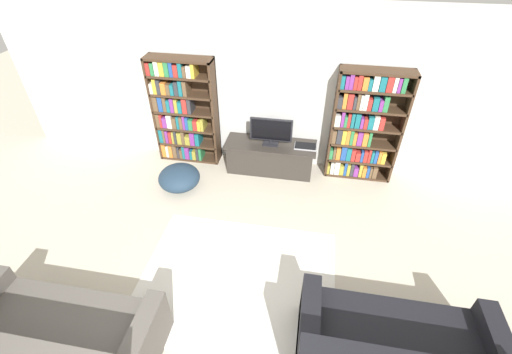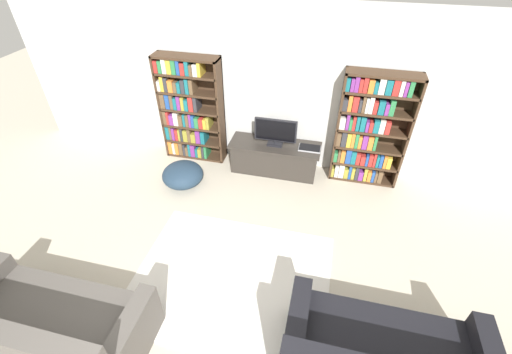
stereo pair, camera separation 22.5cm
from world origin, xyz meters
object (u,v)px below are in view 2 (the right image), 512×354
Objects in this scene: couch_left_sectional at (48,330)px; beanbag_ottoman at (183,175)px; tv_stand at (275,157)px; bookshelf_right at (368,130)px; television at (276,132)px; laptop at (310,148)px; bookshelf_left at (188,110)px.

beanbag_ottoman is at bearing 85.42° from couch_left_sectional.
tv_stand reaches higher than beanbag_ottoman.
television is (-1.38, -0.14, -0.14)m from bookshelf_right.
beanbag_ottoman is (-1.90, -0.71, -0.35)m from laptop.
tv_stand is at bearing 90.00° from television.
couch_left_sectional reaches higher than laptop.
laptop is (2.07, -0.13, -0.36)m from bookshelf_left.
bookshelf_left is 2.67× the size of television.
beanbag_ottoman is at bearing -152.23° from tv_stand.
laptop is 0.18× the size of couch_left_sectional.
bookshelf_right is 1.40m from television.
beanbag_ottoman is (-1.35, -0.71, -0.08)m from tv_stand.
television is 0.36× the size of couch_left_sectional.
television reaches higher than beanbag_ottoman.
laptop is at bearing -170.87° from bookshelf_right.
tv_stand is 0.78× the size of couch_left_sectional.
bookshelf_left and bookshelf_right have the same top height.
bookshelf_left is 1.11m from beanbag_ottoman.
television is 0.60m from laptop.
bookshelf_right reaches higher than couch_left_sectional.
bookshelf_left is 1.64m from tv_stand.
couch_left_sectional is (-2.12, -3.45, -0.24)m from laptop.
tv_stand is 0.50m from television.
laptop is 0.54× the size of beanbag_ottoman.
tv_stand is at bearing -174.51° from bookshelf_right.
bookshelf_left is 0.95× the size of couch_left_sectional.
beanbag_ottoman is at bearing -159.57° from laptop.
bookshelf_right reaches higher than laptop.
laptop reaches higher than tv_stand.
television is at bearing -5.41° from bookshelf_left.
tv_stand is at bearing 65.57° from couch_left_sectional.
bookshelf_left reaches higher than laptop.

